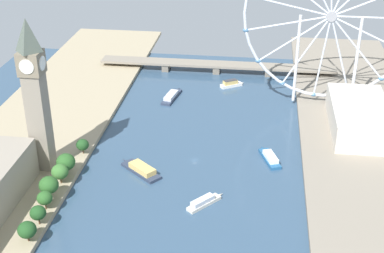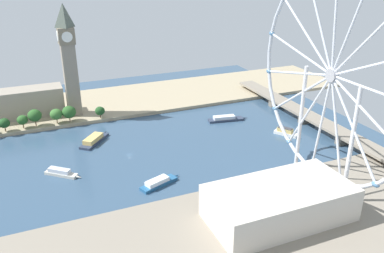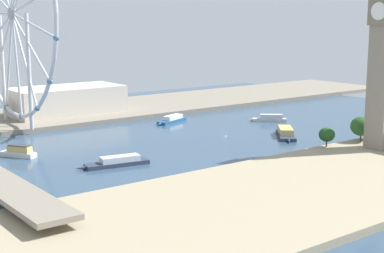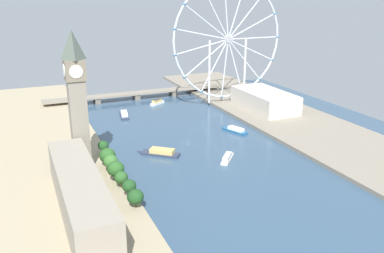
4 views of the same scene
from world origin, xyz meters
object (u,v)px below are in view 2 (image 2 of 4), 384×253
at_px(tour_boat_1, 94,140).
at_px(clock_tower, 69,59).
at_px(river_bridge, 307,116).
at_px(tour_boat_3, 286,132).
at_px(tour_boat_2, 226,119).
at_px(tour_boat_4, 159,182).
at_px(tour_boat_0, 61,173).
at_px(ferris_wheel, 332,76).
at_px(riverside_hall, 280,203).

bearing_deg(tour_boat_1, clock_tower, 45.17).
bearing_deg(river_bridge, tour_boat_3, -64.49).
distance_m(tour_boat_2, tour_boat_4, 119.64).
height_order(river_bridge, tour_boat_0, river_bridge).
height_order(clock_tower, ferris_wheel, ferris_wheel).
xyz_separation_m(river_bridge, tour_boat_3, (15.47, -32.42, -3.83)).
distance_m(river_bridge, tour_boat_1, 180.89).
bearing_deg(tour_boat_4, riverside_hall, -72.48).
bearing_deg(tour_boat_1, tour_boat_3, -67.75).
distance_m(tour_boat_1, tour_boat_2, 114.82).
xyz_separation_m(ferris_wheel, riverside_hall, (21.94, -43.92, -59.13)).
bearing_deg(riverside_hall, ferris_wheel, 116.54).
distance_m(riverside_hall, tour_boat_3, 119.97).
xyz_separation_m(tour_boat_1, tour_boat_2, (0.43, 114.82, -0.29)).
distance_m(ferris_wheel, tour_boat_0, 179.92).
relative_size(tour_boat_0, tour_boat_4, 0.76).
bearing_deg(tour_boat_3, river_bridge, 83.39).
distance_m(clock_tower, tour_boat_3, 192.22).
xyz_separation_m(riverside_hall, tour_boat_1, (-142.24, -73.34, -10.19)).
height_order(ferris_wheel, tour_boat_1, ferris_wheel).
bearing_deg(riverside_hall, river_bridge, 136.58).
height_order(tour_boat_1, tour_boat_3, tour_boat_3).
xyz_separation_m(tour_boat_2, tour_boat_3, (46.59, 30.83, 0.64)).
height_order(riverside_hall, tour_boat_0, riverside_hall).
bearing_deg(tour_boat_2, tour_boat_3, -46.51).
distance_m(riverside_hall, tour_boat_2, 148.13).
bearing_deg(tour_boat_2, river_bridge, -16.20).
relative_size(clock_tower, tour_boat_3, 4.61).
relative_size(riverside_hall, tour_boat_1, 2.51).
bearing_deg(river_bridge, riverside_hall, -43.42).
height_order(ferris_wheel, tour_boat_2, ferris_wheel).
xyz_separation_m(tour_boat_1, tour_boat_4, (80.37, 25.81, -0.28)).
relative_size(tour_boat_1, tour_boat_3, 1.48).
bearing_deg(river_bridge, ferris_wheel, -34.42).
xyz_separation_m(riverside_hall, tour_boat_4, (-61.87, -47.52, -10.47)).
relative_size(tour_boat_0, tour_boat_3, 1.08).
xyz_separation_m(ferris_wheel, tour_boat_3, (-73.28, 28.40, -68.97)).
distance_m(river_bridge, tour_boat_2, 70.63).
relative_size(ferris_wheel, tour_boat_1, 4.35).
xyz_separation_m(river_bridge, tour_boat_2, (-31.12, -63.25, -4.47)).
relative_size(ferris_wheel, tour_boat_0, 5.95).
distance_m(clock_tower, tour_boat_1, 79.35).
relative_size(tour_boat_2, tour_boat_4, 1.23).
height_order(ferris_wheel, riverside_hall, ferris_wheel).
bearing_deg(tour_boat_1, ferris_wheel, -95.59).
bearing_deg(tour_boat_0, tour_boat_4, 6.96).
relative_size(clock_tower, tour_boat_1, 3.12).
bearing_deg(clock_tower, tour_boat_3, 54.49).
bearing_deg(river_bridge, tour_boat_4, -72.22).
height_order(clock_tower, tour_boat_1, clock_tower).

